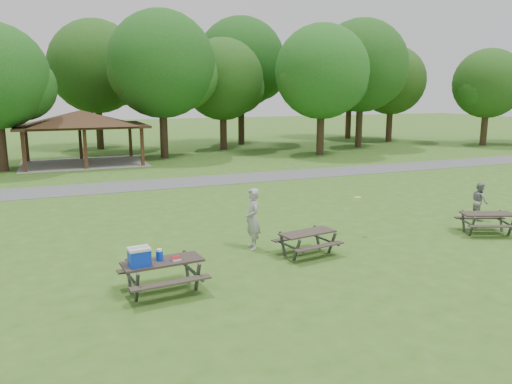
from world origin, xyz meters
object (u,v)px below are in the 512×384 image
object	(u,v)px
picnic_table_near	(155,264)
picnic_table_middle	(307,237)
frisbee_catcher	(479,201)
frisbee_thrower	(253,219)

from	to	relation	value
picnic_table_near	picnic_table_middle	xyz separation A→B (m)	(5.01, 1.28, -0.23)
frisbee_catcher	frisbee_thrower	bearing A→B (deg)	111.39
frisbee_thrower	frisbee_catcher	xyz separation A→B (m)	(9.78, 0.04, -0.25)
picnic_table_near	frisbee_thrower	bearing A→B (deg)	34.64
picnic_table_near	frisbee_thrower	distance (m)	4.45
frisbee_thrower	picnic_table_near	bearing A→B (deg)	-51.49
frisbee_thrower	frisbee_catcher	bearing A→B (deg)	94.12
frisbee_thrower	frisbee_catcher	size ratio (longest dim) A/B	1.33
picnic_table_middle	frisbee_thrower	bearing A→B (deg)	137.43
picnic_table_near	picnic_table_middle	world-z (taller)	picnic_table_near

